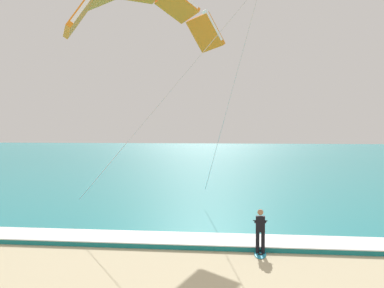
# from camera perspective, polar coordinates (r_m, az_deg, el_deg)

# --- Properties ---
(sea) EXTENTS (200.00, 120.00, 0.20)m
(sea) POSITION_cam_1_polar(r_m,az_deg,el_deg) (78.30, 7.09, -1.46)
(sea) COLOR teal
(sea) RESTS_ON ground
(surf_foam) EXTENTS (200.00, 2.21, 0.04)m
(surf_foam) POSITION_cam_1_polar(r_m,az_deg,el_deg) (19.68, 6.60, -11.26)
(surf_foam) COLOR white
(surf_foam) RESTS_ON sea
(surfboard) EXTENTS (0.44, 1.40, 0.09)m
(surfboard) POSITION_cam_1_polar(r_m,az_deg,el_deg) (18.48, 8.09, -12.76)
(surfboard) COLOR #239EC6
(surfboard) RESTS_ON ground
(kitesurfer) EXTENTS (0.55, 0.52, 1.69)m
(kitesurfer) POSITION_cam_1_polar(r_m,az_deg,el_deg) (18.29, 8.11, -9.98)
(kitesurfer) COLOR black
(kitesurfer) RESTS_ON ground
(kite_primary) EXTENTS (9.66, 10.05, 11.19)m
(kite_primary) POSITION_cam_1_polar(r_m,az_deg,el_deg) (26.52, -5.59, 15.75)
(kite_primary) COLOR orange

